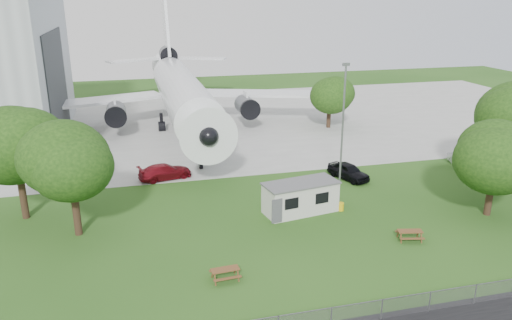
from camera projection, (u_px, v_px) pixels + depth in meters
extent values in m
plane|color=#386321|center=(266.00, 248.00, 35.62)|extent=(160.00, 160.00, 0.00)
cube|color=#B7B7B2|center=(195.00, 123.00, 70.57)|extent=(120.00, 46.00, 0.03)
cube|color=#2D3033|center=(58.00, 87.00, 59.87)|extent=(0.16, 16.00, 12.96)
cylinder|color=white|center=(182.00, 93.00, 64.82)|extent=(5.40, 34.00, 5.40)
cone|color=white|center=(204.00, 129.00, 47.34)|extent=(5.40, 5.50, 5.40)
cone|color=white|center=(168.00, 66.00, 83.88)|extent=(4.86, 9.00, 4.86)
cube|color=white|center=(84.00, 102.00, 65.20)|extent=(21.36, 10.77, 0.36)
cube|color=white|center=(268.00, 93.00, 71.08)|extent=(21.36, 10.77, 0.36)
cube|color=white|center=(166.00, 31.00, 82.09)|extent=(0.46, 9.96, 12.17)
cylinder|color=#515459|center=(116.00, 113.00, 63.02)|extent=(2.50, 4.20, 2.50)
cylinder|color=#515459|center=(247.00, 106.00, 67.02)|extent=(2.50, 4.20, 2.50)
cylinder|color=#515459|center=(168.00, 55.00, 82.34)|extent=(2.60, 4.50, 2.60)
cylinder|color=black|center=(200.00, 157.00, 51.79)|extent=(0.36, 0.36, 2.40)
cylinder|color=black|center=(162.00, 122.00, 66.31)|extent=(0.44, 0.44, 2.40)
cylinder|color=black|center=(203.00, 119.00, 67.62)|extent=(0.44, 0.44, 2.40)
cube|color=beige|center=(300.00, 198.00, 41.28)|extent=(6.34, 3.48, 2.50)
cube|color=#59595B|center=(301.00, 183.00, 40.87)|extent=(6.57, 3.71, 0.12)
cylinder|color=gold|center=(341.00, 207.00, 41.82)|extent=(0.50, 0.50, 0.70)
cylinder|color=slate|center=(342.00, 137.00, 41.37)|extent=(0.16, 0.16, 12.00)
cylinder|color=#382619|center=(23.00, 198.00, 40.02)|extent=(0.56, 0.56, 3.38)
sphere|color=#335F18|center=(16.00, 149.00, 38.73)|extent=(7.78, 7.78, 7.78)
cylinder|color=#382619|center=(77.00, 213.00, 37.21)|extent=(0.56, 0.56, 3.44)
sphere|color=#335F18|center=(70.00, 160.00, 35.90)|extent=(6.60, 6.60, 6.60)
cylinder|color=#382619|center=(489.00, 197.00, 40.68)|extent=(0.56, 0.56, 3.04)
sphere|color=#335F18|center=(496.00, 154.00, 39.51)|extent=(7.25, 7.25, 7.25)
cylinder|color=#382619|center=(507.00, 166.00, 47.19)|extent=(0.56, 0.56, 3.71)
cylinder|color=#382619|center=(329.00, 117.00, 67.76)|extent=(0.56, 0.56, 2.84)
sphere|color=#335F18|center=(330.00, 92.00, 66.67)|extent=(5.80, 5.80, 5.80)
imported|color=black|center=(348.00, 171.00, 48.90)|extent=(3.36, 4.96, 1.57)
imported|color=#A6A9AD|center=(466.00, 160.00, 52.46)|extent=(2.00, 4.34, 1.38)
imported|color=maroon|center=(165.00, 172.00, 48.89)|extent=(5.51, 3.21, 1.50)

